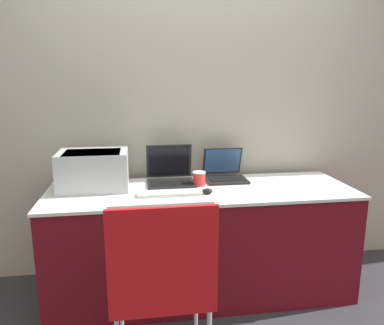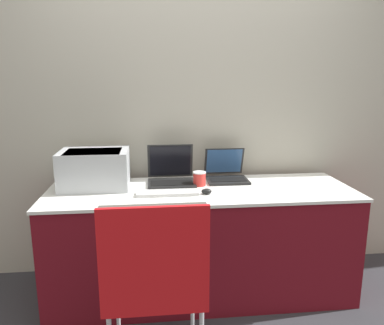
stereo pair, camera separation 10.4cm
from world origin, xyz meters
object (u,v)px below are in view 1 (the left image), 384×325
printer (94,168)px  coffee_cup (200,179)px  laptop_left (170,175)px  external_keyboard (168,193)px  laptop_right (225,173)px  mouse (207,191)px  chair (162,272)px

printer → coffee_cup: 0.73m
laptop_left → external_keyboard: size_ratio=0.83×
external_keyboard → coffee_cup: (0.24, 0.19, 0.04)m
laptop_right → external_keyboard: bearing=-144.8°
mouse → chair: (-0.35, -0.66, -0.19)m
laptop_left → external_keyboard: bearing=-98.0°
external_keyboard → mouse: 0.26m
external_keyboard → chair: 0.71m
laptop_left → external_keyboard: (-0.04, -0.28, -0.05)m
laptop_left → laptop_right: laptop_left is taller
laptop_right → coffee_cup: (-0.21, -0.13, -0.00)m
printer → laptop_right: 0.95m
coffee_cup → external_keyboard: bearing=-141.9°
printer → laptop_left: laptop_left is taller
external_keyboard → coffee_cup: bearing=38.1°
external_keyboard → mouse: bearing=-4.4°
external_keyboard → mouse: (0.25, -0.02, 0.01)m
laptop_right → external_keyboard: 0.56m
printer → external_keyboard: size_ratio=1.15×
laptop_right → mouse: 0.39m
printer → coffee_cup: size_ratio=4.64×
laptop_left → coffee_cup: 0.22m
coffee_cup → chair: bearing=-111.0°
external_keyboard → chair: (-0.09, -0.68, -0.18)m
mouse → external_keyboard: bearing=175.6°
printer → laptop_right: bearing=5.7°
printer → laptop_left: size_ratio=1.38×
laptop_right → chair: size_ratio=0.31×
laptop_right → external_keyboard: (-0.45, -0.32, -0.04)m
printer → laptop_left: 0.54m
laptop_right → chair: 1.16m
laptop_right → coffee_cup: bearing=-148.3°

